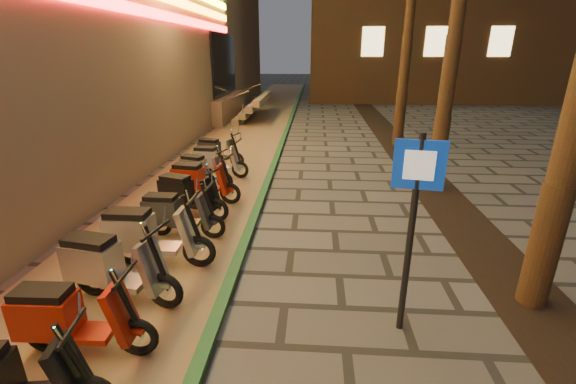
# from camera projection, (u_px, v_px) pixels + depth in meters

# --- Properties ---
(parking_strip) EXTENTS (3.40, 60.00, 0.01)m
(parking_strip) POSITION_uv_depth(u_px,v_px,m) (229.00, 155.00, 13.54)
(parking_strip) COLOR #8C7251
(parking_strip) RESTS_ON ground
(green_curb) EXTENTS (0.18, 60.00, 0.10)m
(green_curb) POSITION_uv_depth(u_px,v_px,m) (277.00, 155.00, 13.42)
(green_curb) COLOR #225C2E
(green_curb) RESTS_ON ground
(planting_strip) EXTENTS (1.20, 40.00, 0.02)m
(planting_strip) POSITION_uv_depth(u_px,v_px,m) (459.00, 218.00, 8.46)
(planting_strip) COLOR black
(planting_strip) RESTS_ON ground
(pedestrian_sign) EXTENTS (0.57, 0.13, 2.63)m
(pedestrian_sign) POSITION_uv_depth(u_px,v_px,m) (414.00, 210.00, 4.54)
(pedestrian_sign) COLOR black
(pedestrian_sign) RESTS_ON ground
(scooter_3) EXTENTS (1.61, 0.67, 1.13)m
(scooter_3) POSITION_uv_depth(u_px,v_px,m) (3.00, 383.00, 3.67)
(scooter_3) COLOR black
(scooter_3) RESTS_ON ground
(scooter_4) EXTENTS (1.66, 0.58, 1.18)m
(scooter_4) POSITION_uv_depth(u_px,v_px,m) (68.00, 318.00, 4.53)
(scooter_4) COLOR black
(scooter_4) RESTS_ON ground
(scooter_5) EXTENTS (1.82, 0.79, 1.28)m
(scooter_5) POSITION_uv_depth(u_px,v_px,m) (109.00, 266.00, 5.53)
(scooter_5) COLOR black
(scooter_5) RESTS_ON ground
(scooter_6) EXTENTS (1.84, 0.65, 1.30)m
(scooter_6) POSITION_uv_depth(u_px,v_px,m) (146.00, 235.00, 6.44)
(scooter_6) COLOR black
(scooter_6) RESTS_ON ground
(scooter_7) EXTENTS (1.60, 0.56, 1.13)m
(scooter_7) POSITION_uv_depth(u_px,v_px,m) (174.00, 213.00, 7.49)
(scooter_7) COLOR black
(scooter_7) RESTS_ON ground
(scooter_8) EXTENTS (1.65, 0.88, 1.17)m
(scooter_8) POSITION_uv_depth(u_px,v_px,m) (186.00, 194.00, 8.45)
(scooter_8) COLOR black
(scooter_8) RESTS_ON ground
(scooter_9) EXTENTS (1.72, 0.72, 1.20)m
(scooter_9) POSITION_uv_depth(u_px,v_px,m) (198.00, 181.00, 9.26)
(scooter_9) COLOR black
(scooter_9) RESTS_ON ground
(scooter_10) EXTENTS (1.52, 0.80, 1.08)m
(scooter_10) POSITION_uv_depth(u_px,v_px,m) (201.00, 169.00, 10.33)
(scooter_10) COLOR black
(scooter_10) RESTS_ON ground
(scooter_11) EXTENTS (1.62, 0.62, 1.14)m
(scooter_11) POSITION_uv_depth(u_px,v_px,m) (214.00, 160.00, 11.10)
(scooter_11) COLOR black
(scooter_11) RESTS_ON ground
(scooter_12) EXTENTS (1.54, 0.78, 1.09)m
(scooter_12) POSITION_uv_depth(u_px,v_px,m) (216.00, 151.00, 12.22)
(scooter_12) COLOR black
(scooter_12) RESTS_ON ground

